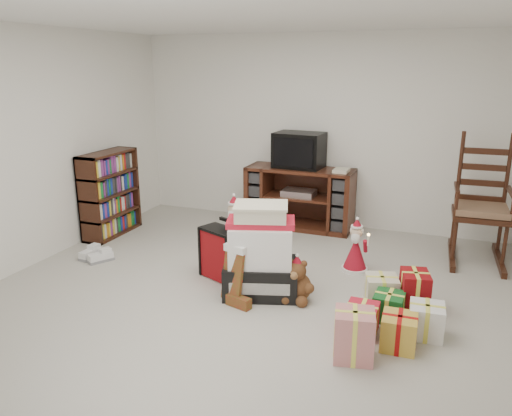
{
  "coord_description": "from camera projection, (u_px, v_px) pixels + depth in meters",
  "views": [
    {
      "loc": [
        1.59,
        -3.93,
        2.1
      ],
      "look_at": [
        -0.16,
        0.6,
        0.7
      ],
      "focal_mm": 35.0,
      "sensor_mm": 36.0,
      "label": 1
    }
  ],
  "objects": [
    {
      "name": "crt_television",
      "position": [
        299.0,
        150.0,
        6.47
      ],
      "size": [
        0.65,
        0.49,
        0.45
      ],
      "rotation": [
        0.0,
        0.0,
        -0.06
      ],
      "color": "black",
      "rests_on": "tv_stand"
    },
    {
      "name": "gift_pile",
      "position": [
        261.0,
        256.0,
        4.66
      ],
      "size": [
        0.8,
        0.68,
        0.86
      ],
      "rotation": [
        0.0,
        0.0,
        0.31
      ],
      "color": "black",
      "rests_on": "floor"
    },
    {
      "name": "room",
      "position": [
        249.0,
        167.0,
        4.31
      ],
      "size": [
        5.01,
        5.01,
        2.51
      ],
      "color": "beige",
      "rests_on": "ground"
    },
    {
      "name": "red_suitcase",
      "position": [
        221.0,
        253.0,
        5.02
      ],
      "size": [
        0.46,
        0.35,
        0.62
      ],
      "rotation": [
        0.0,
        0.0,
        -0.4
      ],
      "color": "maroon",
      "rests_on": "floor"
    },
    {
      "name": "sneaker_pair",
      "position": [
        96.0,
        255.0,
        5.56
      ],
      "size": [
        0.37,
        0.3,
        0.1
      ],
      "rotation": [
        0.0,
        0.0,
        -0.26
      ],
      "color": "white",
      "rests_on": "floor"
    },
    {
      "name": "santa_figurine",
      "position": [
        356.0,
        251.0,
        5.22
      ],
      "size": [
        0.28,
        0.27,
        0.58
      ],
      "color": "maroon",
      "rests_on": "floor"
    },
    {
      "name": "gift_cluster",
      "position": [
        391.0,
        312.0,
        4.09
      ],
      "size": [
        0.85,
        1.24,
        0.29
      ],
      "color": "red",
      "rests_on": "floor"
    },
    {
      "name": "bookshelf",
      "position": [
        110.0,
        195.0,
        6.29
      ],
      "size": [
        0.29,
        0.87,
        1.06
      ],
      "color": "#38190F",
      "rests_on": "floor"
    },
    {
      "name": "stocking",
      "position": [
        233.0,
        274.0,
        4.5
      ],
      "size": [
        0.28,
        0.18,
        0.56
      ],
      "primitive_type": null,
      "rotation": [
        0.0,
        0.0,
        -0.28
      ],
      "color": "#0B6A14",
      "rests_on": "floor"
    },
    {
      "name": "mrs_claus_figurine",
      "position": [
        234.0,
        229.0,
        5.82
      ],
      "size": [
        0.32,
        0.31,
        0.66
      ],
      "color": "maroon",
      "rests_on": "floor"
    },
    {
      "name": "teddy_bear",
      "position": [
        297.0,
        283.0,
        4.57
      ],
      "size": [
        0.27,
        0.23,
        0.39
      ],
      "color": "brown",
      "rests_on": "floor"
    },
    {
      "name": "rocking_chair",
      "position": [
        480.0,
        216.0,
        5.5
      ],
      "size": [
        0.61,
        0.98,
        1.45
      ],
      "rotation": [
        0.0,
        0.0,
        0.03
      ],
      "color": "#38190F",
      "rests_on": "floor"
    },
    {
      "name": "tv_stand",
      "position": [
        299.0,
        198.0,
        6.6
      ],
      "size": [
        1.41,
        0.51,
        0.8
      ],
      "rotation": [
        0.0,
        0.0,
        -0.01
      ],
      "color": "#4E1F16",
      "rests_on": "floor"
    }
  ]
}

